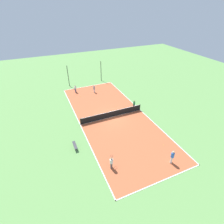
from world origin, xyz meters
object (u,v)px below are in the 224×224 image
player_far_white (75,89)px  tennis_ball_midcourt (105,85)px  fence_post_back_right (101,71)px  tennis_ball_left_sideline (115,107)px  fence_post_back_left (68,76)px  player_near_white (111,162)px  player_baseline_gray (94,89)px  tennis_net (112,114)px  tennis_ball_right_alley (163,145)px  tennis_ball_far_baseline (81,96)px  bench (75,145)px  player_far_green (134,104)px  player_near_blue (172,156)px

player_far_white → tennis_ball_midcourt: bearing=116.1°
player_far_white → fence_post_back_right: 7.60m
tennis_ball_midcourt → tennis_ball_left_sideline: (-1.79, -9.15, 0.00)m
fence_post_back_right → fence_post_back_left: bearing=180.0°
player_near_white → player_baseline_gray: 18.40m
player_near_white → fence_post_back_right: size_ratio=0.35×
tennis_net → tennis_ball_right_alley: tennis_net is taller
tennis_ball_left_sideline → fence_post_back_left: (-5.21, 11.64, 2.09)m
tennis_net → tennis_ball_far_baseline: (-2.63, 8.57, -0.51)m
player_far_white → tennis_ball_far_baseline: bearing=29.7°
player_near_white → fence_post_back_left: size_ratio=0.35×
tennis_net → player_far_white: player_far_white is taller
bench → tennis_ball_far_baseline: bench is taller
player_far_white → fence_post_back_left: fence_post_back_left is taller
tennis_ball_left_sideline → fence_post_back_right: fence_post_back_right is taller
fence_post_back_right → player_near_white: bearing=-108.1°
tennis_ball_far_baseline → fence_post_back_right: 8.53m
player_far_white → tennis_ball_midcourt: size_ratio=20.26×
tennis_ball_right_alley → fence_post_back_right: size_ratio=0.02×
player_near_white → fence_post_back_left: fence_post_back_left is taller
player_far_green → tennis_ball_left_sideline: bearing=-142.6°
tennis_net → tennis_ball_left_sideline: bearing=55.7°
player_baseline_gray → tennis_ball_right_alley: size_ratio=20.48×
tennis_ball_far_baseline → fence_post_back_left: fence_post_back_left is taller
tennis_ball_midcourt → tennis_ball_left_sideline: size_ratio=1.00×
bench → player_far_green: player_far_green is taller
player_near_white → tennis_ball_right_alley: bearing=-58.8°
player_near_white → player_baseline_gray: player_near_white is taller
player_far_green → tennis_ball_midcourt: bearing=162.0°
tennis_ball_midcourt → fence_post_back_right: bearing=87.4°
player_far_white → tennis_ball_midcourt: 6.63m
player_far_green → tennis_ball_left_sideline: size_ratio=21.05×
bench → tennis_ball_left_sideline: bearing=-51.6°
bench → player_far_white: size_ratio=1.06×
player_near_white → tennis_ball_far_baseline: bearing=22.4°
tennis_ball_right_alley → fence_post_back_right: fence_post_back_right is taller
player_near_white → fence_post_back_right: bearing=8.6°
fence_post_back_right → tennis_ball_left_sideline: bearing=-99.3°
player_far_green → tennis_ball_far_baseline: player_far_green is taller
player_near_blue → tennis_ball_far_baseline: (-5.02, 19.37, -0.96)m
tennis_ball_left_sideline → tennis_ball_far_baseline: 7.50m
tennis_ball_right_alley → tennis_ball_far_baseline: bearing=109.6°
tennis_net → fence_post_back_left: (-3.55, 14.06, 1.57)m
player_near_blue → fence_post_back_left: 25.59m
fence_post_back_left → tennis_ball_far_baseline: bearing=-80.5°
tennis_net → fence_post_back_left: bearing=104.2°
bench → player_far_white: player_far_white is taller
player_near_white → fence_post_back_right: fence_post_back_right is taller
player_near_blue → fence_post_back_right: fence_post_back_right is taller
fence_post_back_right → player_near_blue: bearing=-92.7°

